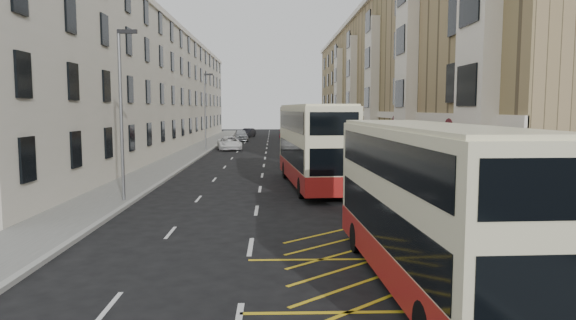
{
  "coord_description": "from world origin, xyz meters",
  "views": [
    {
      "loc": [
        0.75,
        -12.4,
        4.5
      ],
      "look_at": [
        1.31,
        7.03,
        2.54
      ],
      "focal_mm": 32.0,
      "sensor_mm": 36.0,
      "label": 1
    }
  ],
  "objects_px": {
    "car_silver": "(241,135)",
    "car_dark": "(248,133)",
    "double_decker_rear": "(313,145)",
    "car_red": "(290,134)",
    "pedestrian_near": "(571,247)",
    "white_van": "(229,143)",
    "pedestrian_far": "(455,221)",
    "street_lamp_far": "(206,107)",
    "double_decker_front": "(426,206)",
    "street_lamp_near": "(122,106)"
  },
  "relations": [
    {
      "from": "street_lamp_far",
      "to": "white_van",
      "type": "bearing_deg",
      "value": 34.6
    },
    {
      "from": "car_silver",
      "to": "car_dark",
      "type": "height_order",
      "value": "car_silver"
    },
    {
      "from": "pedestrian_near",
      "to": "pedestrian_far",
      "type": "relative_size",
      "value": 0.98
    },
    {
      "from": "pedestrian_far",
      "to": "white_van",
      "type": "distance_m",
      "value": 41.96
    },
    {
      "from": "street_lamp_far",
      "to": "pedestrian_far",
      "type": "bearing_deg",
      "value": -71.98
    },
    {
      "from": "double_decker_rear",
      "to": "car_red",
      "type": "relative_size",
      "value": 2.3
    },
    {
      "from": "pedestrian_far",
      "to": "car_red",
      "type": "height_order",
      "value": "pedestrian_far"
    },
    {
      "from": "double_decker_front",
      "to": "double_decker_rear",
      "type": "relative_size",
      "value": 0.86
    },
    {
      "from": "pedestrian_near",
      "to": "car_red",
      "type": "height_order",
      "value": "pedestrian_near"
    },
    {
      "from": "double_decker_front",
      "to": "street_lamp_far",
      "type": "bearing_deg",
      "value": 102.43
    },
    {
      "from": "car_dark",
      "to": "white_van",
      "type": "bearing_deg",
      "value": -76.14
    },
    {
      "from": "street_lamp_near",
      "to": "street_lamp_far",
      "type": "relative_size",
      "value": 1.0
    },
    {
      "from": "street_lamp_near",
      "to": "white_van",
      "type": "height_order",
      "value": "street_lamp_near"
    },
    {
      "from": "white_van",
      "to": "car_silver",
      "type": "distance_m",
      "value": 15.47
    },
    {
      "from": "car_dark",
      "to": "car_red",
      "type": "height_order",
      "value": "car_red"
    },
    {
      "from": "street_lamp_far",
      "to": "double_decker_front",
      "type": "xyz_separation_m",
      "value": [
        10.88,
        -41.96,
        -2.54
      ]
    },
    {
      "from": "double_decker_front",
      "to": "pedestrian_near",
      "type": "relative_size",
      "value": 5.8
    },
    {
      "from": "pedestrian_far",
      "to": "car_dark",
      "type": "bearing_deg",
      "value": -81.27
    },
    {
      "from": "car_dark",
      "to": "car_red",
      "type": "xyz_separation_m",
      "value": [
        6.48,
        -4.75,
        0.07
      ]
    },
    {
      "from": "car_red",
      "to": "pedestrian_near",
      "type": "bearing_deg",
      "value": 112.26
    },
    {
      "from": "street_lamp_near",
      "to": "pedestrian_far",
      "type": "relative_size",
      "value": 4.38
    },
    {
      "from": "street_lamp_near",
      "to": "car_red",
      "type": "height_order",
      "value": "street_lamp_near"
    },
    {
      "from": "double_decker_rear",
      "to": "car_silver",
      "type": "height_order",
      "value": "double_decker_rear"
    },
    {
      "from": "street_lamp_near",
      "to": "street_lamp_far",
      "type": "height_order",
      "value": "same"
    },
    {
      "from": "pedestrian_far",
      "to": "white_van",
      "type": "height_order",
      "value": "pedestrian_far"
    },
    {
      "from": "double_decker_front",
      "to": "pedestrian_near",
      "type": "height_order",
      "value": "double_decker_front"
    },
    {
      "from": "street_lamp_near",
      "to": "car_silver",
      "type": "bearing_deg",
      "value": 86.84
    },
    {
      "from": "pedestrian_near",
      "to": "double_decker_front",
      "type": "bearing_deg",
      "value": -12.07
    },
    {
      "from": "pedestrian_near",
      "to": "car_dark",
      "type": "distance_m",
      "value": 69.94
    },
    {
      "from": "pedestrian_far",
      "to": "car_dark",
      "type": "height_order",
      "value": "pedestrian_far"
    },
    {
      "from": "street_lamp_near",
      "to": "street_lamp_far",
      "type": "distance_m",
      "value": 30.0
    },
    {
      "from": "street_lamp_near",
      "to": "car_silver",
      "type": "relative_size",
      "value": 1.69
    },
    {
      "from": "car_silver",
      "to": "car_red",
      "type": "distance_m",
      "value": 8.66
    },
    {
      "from": "white_van",
      "to": "car_silver",
      "type": "xyz_separation_m",
      "value": [
        0.28,
        15.46,
        0.08
      ]
    },
    {
      "from": "car_silver",
      "to": "pedestrian_far",
      "type": "bearing_deg",
      "value": -86.1
    },
    {
      "from": "car_dark",
      "to": "pedestrian_far",
      "type": "bearing_deg",
      "value": -66.1
    },
    {
      "from": "double_decker_front",
      "to": "car_silver",
      "type": "height_order",
      "value": "double_decker_front"
    },
    {
      "from": "car_red",
      "to": "street_lamp_far",
      "type": "bearing_deg",
      "value": 84.49
    },
    {
      "from": "street_lamp_far",
      "to": "pedestrian_near",
      "type": "height_order",
      "value": "street_lamp_far"
    },
    {
      "from": "street_lamp_far",
      "to": "pedestrian_near",
      "type": "xyz_separation_m",
      "value": [
        14.55,
        -42.06,
        -3.59
      ]
    },
    {
      "from": "street_lamp_far",
      "to": "double_decker_front",
      "type": "bearing_deg",
      "value": -75.46
    },
    {
      "from": "white_van",
      "to": "car_silver",
      "type": "bearing_deg",
      "value": 79.58
    },
    {
      "from": "double_decker_rear",
      "to": "white_van",
      "type": "relative_size",
      "value": 2.3
    },
    {
      "from": "pedestrian_far",
      "to": "car_red",
      "type": "xyz_separation_m",
      "value": [
        -3.13,
        61.24,
        -0.31
      ]
    },
    {
      "from": "pedestrian_near",
      "to": "white_van",
      "type": "xyz_separation_m",
      "value": [
        -12.23,
        43.66,
        -0.32
      ]
    },
    {
      "from": "pedestrian_far",
      "to": "car_silver",
      "type": "relative_size",
      "value": 0.39
    },
    {
      "from": "double_decker_rear",
      "to": "pedestrian_near",
      "type": "height_order",
      "value": "double_decker_rear"
    },
    {
      "from": "street_lamp_near",
      "to": "white_van",
      "type": "distance_m",
      "value": 31.93
    },
    {
      "from": "double_decker_rear",
      "to": "car_red",
      "type": "height_order",
      "value": "double_decker_rear"
    },
    {
      "from": "street_lamp_far",
      "to": "double_decker_rear",
      "type": "xyz_separation_m",
      "value": [
        9.4,
        -25.12,
        -2.23
      ]
    }
  ]
}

